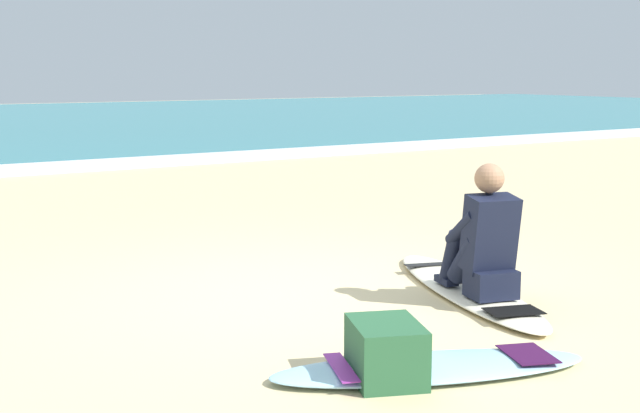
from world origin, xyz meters
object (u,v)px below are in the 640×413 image
beach_bag (386,351)px  surfboard_main (466,288)px  surfboard_spare_near (431,367)px  surfer_seated (484,244)px

beach_bag → surfboard_main: bearing=34.8°
surfboard_main → surfboard_spare_near: same height
surfboard_spare_near → beach_bag: (-0.27, 0.06, 0.12)m
surfer_seated → beach_bag: (-1.54, -0.86, -0.28)m
beach_bag → surfboard_spare_near: bearing=-12.2°
surfboard_main → beach_bag: 2.01m
surfboard_main → surfboard_spare_near: 1.83m
surfer_seated → surfboard_spare_near: surfer_seated is taller
surfboard_spare_near → surfboard_main: bearing=41.1°
surfboard_main → surfboard_spare_near: (-1.38, -1.20, 0.00)m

